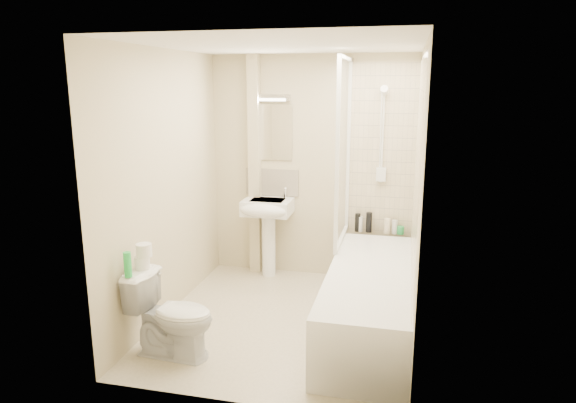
# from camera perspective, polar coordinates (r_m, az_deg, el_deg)

# --- Properties ---
(floor) EXTENTS (2.50, 2.50, 0.00)m
(floor) POSITION_cam_1_polar(r_m,az_deg,el_deg) (4.77, -0.38, -13.15)
(floor) COLOR beige
(floor) RESTS_ON ground
(wall_back) EXTENTS (2.20, 0.02, 2.40)m
(wall_back) POSITION_cam_1_polar(r_m,az_deg,el_deg) (5.57, 2.61, 3.70)
(wall_back) COLOR beige
(wall_back) RESTS_ON ground
(wall_left) EXTENTS (0.02, 2.50, 2.40)m
(wall_left) POSITION_cam_1_polar(r_m,az_deg,el_deg) (4.75, -13.43, 1.70)
(wall_left) COLOR beige
(wall_left) RESTS_ON ground
(wall_right) EXTENTS (0.02, 2.50, 2.40)m
(wall_right) POSITION_cam_1_polar(r_m,az_deg,el_deg) (4.26, 14.15, 0.37)
(wall_right) COLOR beige
(wall_right) RESTS_ON ground
(ceiling) EXTENTS (2.20, 2.50, 0.02)m
(ceiling) POSITION_cam_1_polar(r_m,az_deg,el_deg) (4.29, -0.42, 17.00)
(ceiling) COLOR white
(ceiling) RESTS_ON wall_back
(tile_back) EXTENTS (0.70, 0.01, 1.75)m
(tile_back) POSITION_cam_1_polar(r_m,az_deg,el_deg) (5.44, 10.43, 5.67)
(tile_back) COLOR beige
(tile_back) RESTS_ON wall_back
(tile_right) EXTENTS (0.01, 2.10, 1.75)m
(tile_right) POSITION_cam_1_polar(r_m,az_deg,el_deg) (4.22, 14.16, 3.38)
(tile_right) COLOR beige
(tile_right) RESTS_ON wall_right
(pipe_boxing) EXTENTS (0.12, 0.12, 2.40)m
(pipe_boxing) POSITION_cam_1_polar(r_m,az_deg,el_deg) (5.66, -3.70, 3.84)
(pipe_boxing) COLOR beige
(pipe_boxing) RESTS_ON ground
(splashback) EXTENTS (0.60, 0.02, 0.30)m
(splashback) POSITION_cam_1_polar(r_m,az_deg,el_deg) (5.69, -1.78, 2.16)
(splashback) COLOR beige
(splashback) RESTS_ON wall_back
(mirror) EXTENTS (0.46, 0.01, 0.60)m
(mirror) POSITION_cam_1_polar(r_m,az_deg,el_deg) (5.61, -1.83, 7.68)
(mirror) COLOR white
(mirror) RESTS_ON wall_back
(strip_light) EXTENTS (0.42, 0.07, 0.07)m
(strip_light) POSITION_cam_1_polar(r_m,az_deg,el_deg) (5.56, -1.92, 11.46)
(strip_light) COLOR silver
(strip_light) RESTS_ON wall_back
(bathtub) EXTENTS (0.70, 2.10, 0.55)m
(bathtub) POSITION_cam_1_polar(r_m,az_deg,el_deg) (4.55, 9.02, -10.64)
(bathtub) COLOR white
(bathtub) RESTS_ON ground
(shower_screen) EXTENTS (0.04, 0.92, 1.80)m
(shower_screen) POSITION_cam_1_polar(r_m,az_deg,el_deg) (5.04, 6.19, 5.51)
(shower_screen) COLOR white
(shower_screen) RESTS_ON bathtub
(shower_fixture) EXTENTS (0.10, 0.16, 0.99)m
(shower_fixture) POSITION_cam_1_polar(r_m,az_deg,el_deg) (5.39, 10.44, 6.89)
(shower_fixture) COLOR white
(shower_fixture) RESTS_ON wall_back
(pedestal_sink) EXTENTS (0.52, 0.48, 1.00)m
(pedestal_sink) POSITION_cam_1_polar(r_m,az_deg,el_deg) (5.55, -2.36, -1.63)
(pedestal_sink) COLOR white
(pedestal_sink) RESTS_ON ground
(bottle_black_a) EXTENTS (0.06, 0.06, 0.20)m
(bottle_black_a) POSITION_cam_1_polar(r_m,az_deg,el_deg) (5.53, 7.74, -2.33)
(bottle_black_a) COLOR black
(bottle_black_a) RESTS_ON bathtub
(bottle_white_a) EXTENTS (0.05, 0.05, 0.16)m
(bottle_white_a) POSITION_cam_1_polar(r_m,az_deg,el_deg) (5.54, 8.04, -2.50)
(bottle_white_a) COLOR silver
(bottle_white_a) RESTS_ON bathtub
(bottle_black_b) EXTENTS (0.06, 0.06, 0.21)m
(bottle_black_b) POSITION_cam_1_polar(r_m,az_deg,el_deg) (5.52, 8.98, -2.30)
(bottle_black_b) COLOR black
(bottle_black_b) RESTS_ON bathtub
(bottle_cream) EXTENTS (0.07, 0.07, 0.16)m
(bottle_cream) POSITION_cam_1_polar(r_m,az_deg,el_deg) (5.52, 10.96, -2.68)
(bottle_cream) COLOR beige
(bottle_cream) RESTS_ON bathtub
(bottle_white_b) EXTENTS (0.06, 0.06, 0.15)m
(bottle_white_b) POSITION_cam_1_polar(r_m,az_deg,el_deg) (5.52, 11.77, -2.78)
(bottle_white_b) COLOR silver
(bottle_white_b) RESTS_ON bathtub
(bottle_green) EXTENTS (0.07, 0.07, 0.08)m
(bottle_green) POSITION_cam_1_polar(r_m,az_deg,el_deg) (5.53, 12.39, -3.13)
(bottle_green) COLOR green
(bottle_green) RESTS_ON bathtub
(toilet) EXTENTS (0.47, 0.72, 0.68)m
(toilet) POSITION_cam_1_polar(r_m,az_deg,el_deg) (4.20, -12.74, -12.18)
(toilet) COLOR white
(toilet) RESTS_ON ground
(toilet_roll_lower) EXTENTS (0.12, 0.12, 0.10)m
(toilet_roll_lower) POSITION_cam_1_polar(r_m,az_deg,el_deg) (4.21, -15.90, -6.57)
(toilet_roll_lower) COLOR white
(toilet_roll_lower) RESTS_ON toilet
(toilet_roll_upper) EXTENTS (0.12, 0.12, 0.10)m
(toilet_roll_upper) POSITION_cam_1_polar(r_m,az_deg,el_deg) (4.18, -15.71, -5.23)
(toilet_roll_upper) COLOR white
(toilet_roll_upper) RESTS_ON toilet_roll_lower
(green_bottle) EXTENTS (0.06, 0.06, 0.19)m
(green_bottle) POSITION_cam_1_polar(r_m,az_deg,el_deg) (4.05, -17.39, -6.71)
(green_bottle) COLOR green
(green_bottle) RESTS_ON toilet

